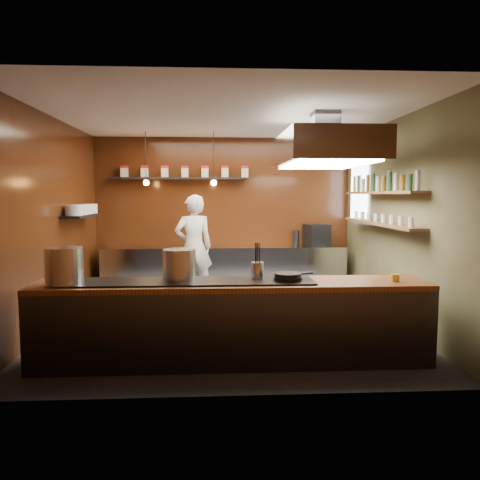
{
  "coord_description": "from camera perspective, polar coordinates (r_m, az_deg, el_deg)",
  "views": [
    {
      "loc": [
        -0.21,
        -6.74,
        1.89
      ],
      "look_at": [
        0.2,
        0.4,
        1.19
      ],
      "focal_mm": 35.0,
      "sensor_mm": 36.0,
      "label": 1
    }
  ],
  "objects": [
    {
      "name": "floor",
      "position": [
        7.0,
        -1.45,
        -10.1
      ],
      "size": [
        5.0,
        5.0,
        0.0
      ],
      "primitive_type": "plane",
      "color": "black",
      "rests_on": "ground"
    },
    {
      "name": "back_wall",
      "position": [
        9.25,
        -1.96,
        3.14
      ],
      "size": [
        5.0,
        0.0,
        5.0
      ],
      "primitive_type": "plane",
      "rotation": [
        1.57,
        0.0,
        0.0
      ],
      "color": "#351709",
      "rests_on": "ground"
    },
    {
      "name": "left_wall",
      "position": [
        7.13,
        -22.01,
        2.02
      ],
      "size": [
        0.0,
        5.0,
        5.0
      ],
      "primitive_type": "plane",
      "rotation": [
        1.57,
        0.0,
        1.57
      ],
      "color": "#351709",
      "rests_on": "ground"
    },
    {
      "name": "right_wall",
      "position": [
        7.27,
        18.63,
        2.19
      ],
      "size": [
        0.0,
        5.0,
        5.0
      ],
      "primitive_type": "plane",
      "rotation": [
        1.57,
        0.0,
        -1.57
      ],
      "color": "#4A472A",
      "rests_on": "ground"
    },
    {
      "name": "ceiling",
      "position": [
        6.83,
        -1.51,
        14.9
      ],
      "size": [
        5.0,
        5.0,
        0.0
      ],
      "primitive_type": "plane",
      "rotation": [
        3.14,
        0.0,
        0.0
      ],
      "color": "silver",
      "rests_on": "back_wall"
    },
    {
      "name": "window_pane",
      "position": [
        8.85,
        14.3,
        5.45
      ],
      "size": [
        0.0,
        1.0,
        1.0
      ],
      "primitive_type": "plane",
      "rotation": [
        1.57,
        0.0,
        -1.57
      ],
      "color": "white",
      "rests_on": "right_wall"
    },
    {
      "name": "prep_counter",
      "position": [
        9.03,
        -1.89,
        -3.62
      ],
      "size": [
        4.6,
        0.65,
        0.9
      ],
      "primitive_type": "cube",
      "color": "silver",
      "rests_on": "floor"
    },
    {
      "name": "pass_counter",
      "position": [
        5.34,
        -0.95,
        -9.93
      ],
      "size": [
        4.4,
        0.72,
        0.94
      ],
      "color": "#38383D",
      "rests_on": "floor"
    },
    {
      "name": "tin_shelf",
      "position": [
        9.13,
        -7.66,
        7.45
      ],
      "size": [
        2.6,
        0.26,
        0.04
      ],
      "primitive_type": "cube",
      "color": "black",
      "rests_on": "back_wall"
    },
    {
      "name": "plate_shelf",
      "position": [
        8.03,
        -18.66,
        2.84
      ],
      "size": [
        0.3,
        1.4,
        0.04
      ],
      "primitive_type": "cube",
      "color": "black",
      "rests_on": "left_wall"
    },
    {
      "name": "bottle_shelf_upper",
      "position": [
        7.49,
        16.73,
        5.55
      ],
      "size": [
        0.26,
        2.8,
        0.04
      ],
      "primitive_type": "cube",
      "color": "brown",
      "rests_on": "right_wall"
    },
    {
      "name": "bottle_shelf_lower",
      "position": [
        7.5,
        16.63,
        1.96
      ],
      "size": [
        0.26,
        2.8,
        0.04
      ],
      "primitive_type": "cube",
      "color": "brown",
      "rests_on": "right_wall"
    },
    {
      "name": "extractor_hood",
      "position": [
        6.54,
        10.28,
        10.86
      ],
      "size": [
        1.2,
        2.0,
        0.72
      ],
      "color": "#38383D",
      "rests_on": "ceiling"
    },
    {
      "name": "pendant_left",
      "position": [
        8.53,
        -11.38,
        7.21
      ],
      "size": [
        0.1,
        0.1,
        0.95
      ],
      "color": "black",
      "rests_on": "ceiling"
    },
    {
      "name": "pendant_right",
      "position": [
        8.44,
        -3.22,
        7.32
      ],
      "size": [
        0.1,
        0.1,
        0.95
      ],
      "color": "black",
      "rests_on": "ceiling"
    },
    {
      "name": "storage_tins",
      "position": [
        9.13,
        -6.72,
        8.29
      ],
      "size": [
        2.43,
        0.13,
        0.22
      ],
      "color": "#BDB39C",
      "rests_on": "tin_shelf"
    },
    {
      "name": "plate_stacks",
      "position": [
        8.03,
        -18.68,
        3.55
      ],
      "size": [
        0.26,
        1.16,
        0.16
      ],
      "color": "white",
      "rests_on": "plate_shelf"
    },
    {
      "name": "bottles",
      "position": [
        7.49,
        16.76,
        6.62
      ],
      "size": [
        0.06,
        2.66,
        0.24
      ],
      "color": "silver",
      "rests_on": "bottle_shelf_upper"
    },
    {
      "name": "wine_glasses",
      "position": [
        7.49,
        16.65,
        2.61
      ],
      "size": [
        0.07,
        2.37,
        0.13
      ],
      "color": "silver",
      "rests_on": "bottle_shelf_lower"
    },
    {
      "name": "stockpot_large",
      "position": [
        5.36,
        -20.66,
        -2.91
      ],
      "size": [
        0.41,
        0.41,
        0.39
      ],
      "primitive_type": "cylinder",
      "rotation": [
        0.0,
        0.0,
        0.03
      ],
      "color": "silver",
      "rests_on": "pass_counter"
    },
    {
      "name": "stockpot_small",
      "position": [
        5.27,
        -7.42,
        -2.98
      ],
      "size": [
        0.47,
        0.47,
        0.34
      ],
      "primitive_type": "cylinder",
      "rotation": [
        0.0,
        0.0,
        -0.32
      ],
      "color": "silver",
      "rests_on": "pass_counter"
    },
    {
      "name": "utensil_crock",
      "position": [
        5.33,
        2.14,
        -3.7
      ],
      "size": [
        0.15,
        0.15,
        0.19
      ],
      "primitive_type": "cylinder",
      "rotation": [
        0.0,
        0.0,
        -0.07
      ],
      "color": "silver",
      "rests_on": "pass_counter"
    },
    {
      "name": "frying_pan",
      "position": [
        5.25,
        5.89,
        -4.47
      ],
      "size": [
        0.47,
        0.32,
        0.08
      ],
      "color": "black",
      "rests_on": "pass_counter"
    },
    {
      "name": "butter_jar",
      "position": [
        5.52,
        18.39,
        -4.4
      ],
      "size": [
        0.12,
        0.12,
        0.09
      ],
      "primitive_type": "cylinder",
      "rotation": [
        0.0,
        0.0,
        -0.41
      ],
      "color": "gold",
      "rests_on": "pass_counter"
    },
    {
      "name": "espresso_machine",
      "position": [
        9.2,
        9.34,
        0.61
      ],
      "size": [
        0.51,
        0.49,
        0.42
      ],
      "primitive_type": "cube",
      "rotation": [
        0.0,
        0.0,
        0.27
      ],
      "color": "black",
      "rests_on": "prep_counter"
    },
    {
      "name": "chef",
      "position": [
        8.53,
        -5.68,
        -0.84
      ],
      "size": [
        0.78,
        0.61,
        1.89
      ],
      "primitive_type": "imported",
      "rotation": [
        0.0,
        0.0,
        3.4
      ],
      "color": "white",
      "rests_on": "floor"
    }
  ]
}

